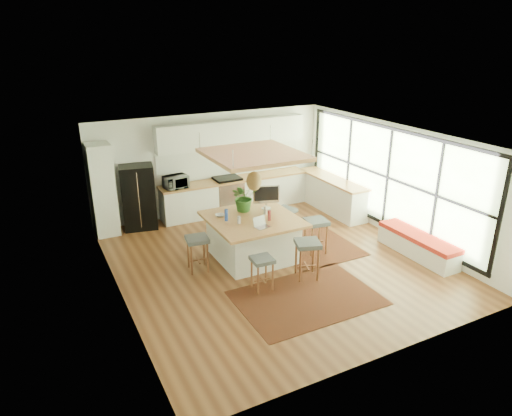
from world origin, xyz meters
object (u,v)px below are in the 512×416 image
stool_near_left (262,273)px  monitor (266,198)px  microwave (176,181)px  stool_left_side (198,255)px  laptop (262,222)px  island (253,238)px  fridge (138,193)px  stool_right_front (316,238)px  stool_near_right (307,261)px  stool_right_back (284,225)px  island_plant (244,200)px

stool_near_left → monitor: monitor is taller
microwave → stool_left_side: bearing=-108.3°
stool_left_side → laptop: (1.23, -0.54, 0.70)m
island → microwave: size_ratio=3.15×
laptop → fridge: bearing=105.8°
monitor → stool_left_side: bearing=-151.3°
fridge → stool_right_front: (3.15, -3.22, -0.57)m
stool_right_front → monitor: monitor is taller
stool_near_right → stool_right_back: bearing=73.1°
island → stool_near_left: 1.39m
stool_near_right → laptop: laptop is taller
fridge → stool_near_right: bearing=-49.3°
fridge → island: fridge is taller
stool_near_left → stool_right_back: stool_right_back is taller
stool_near_left → stool_right_front: size_ratio=0.86×
island → stool_right_front: 1.43m
stool_right_front → stool_right_back: bearing=104.1°
stool_near_left → laptop: (0.40, 0.76, 0.70)m
stool_right_back → stool_right_front: bearing=-75.9°
microwave → stool_right_back: bearing=-57.3°
stool_right_front → stool_left_side: 2.67m
stool_near_right → laptop: 1.19m
fridge → monitor: bearing=-35.7°
island → stool_right_back: (1.12, 0.53, -0.11)m
microwave → stool_near_right: bearing=-79.9°
stool_near_right → island_plant: size_ratio=1.21×
stool_right_back → island: bearing=-154.5°
stool_near_right → island_plant: (-0.53, 1.78, 0.83)m
island → monitor: (0.51, 0.34, 0.72)m
fridge → stool_right_front: size_ratio=2.06×
monitor → microwave: (-1.34, 2.38, -0.07)m
stool_right_front → stool_right_back: size_ratio=1.03×
stool_left_side → monitor: size_ratio=1.24×
fridge → monitor: (2.30, -2.44, 0.26)m
stool_near_right → monitor: monitor is taller
stool_right_back → fridge: bearing=142.2°
island → stool_left_side: island is taller
stool_right_back → island_plant: bearing=-177.1°
stool_right_back → laptop: 1.74m
fridge → stool_near_right: (2.34, -4.09, -0.57)m
stool_right_back → monitor: 1.05m
fridge → stool_left_side: (0.51, -2.80, -0.57)m
island → laptop: (-0.06, -0.56, 0.58)m
stool_right_front → stool_right_back: 0.99m
stool_right_back → monitor: bearing=-162.6°
laptop → island_plant: island_plant is taller
stool_right_front → island_plant: (-1.33, 0.91, 0.83)m
island → island_plant: size_ratio=2.80×
fridge → island: (1.79, -2.78, -0.46)m
stool_right_back → stool_near_right: bearing=-106.9°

